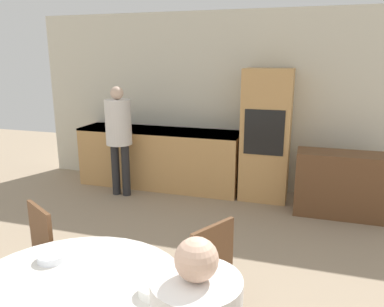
# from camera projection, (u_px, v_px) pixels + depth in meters

# --- Properties ---
(wall_back) EXTENTS (6.59, 0.05, 2.60)m
(wall_back) POSITION_uv_depth(u_px,v_px,m) (243.00, 103.00, 5.50)
(wall_back) COLOR beige
(wall_back) RESTS_ON ground_plane
(kitchen_counter) EXTENTS (2.47, 0.60, 0.89)m
(kitchen_counter) POSITION_uv_depth(u_px,v_px,m) (159.00, 157.00, 5.74)
(kitchen_counter) COLOR tan
(kitchen_counter) RESTS_ON ground_plane
(oven_unit) EXTENTS (0.65, 0.59, 1.81)m
(oven_unit) POSITION_uv_depth(u_px,v_px,m) (266.00, 135.00, 5.18)
(oven_unit) COLOR tan
(oven_unit) RESTS_ON ground_plane
(sideboard) EXTENTS (1.15, 0.45, 0.81)m
(sideboard) POSITION_uv_depth(u_px,v_px,m) (343.00, 185.00, 4.68)
(sideboard) COLOR brown
(sideboard) RESTS_ON ground_plane
(chair_far_left) EXTENTS (0.55, 0.55, 0.91)m
(chair_far_left) POSITION_uv_depth(u_px,v_px,m) (30.00, 261.00, 2.72)
(chair_far_left) COLOR brown
(chair_far_left) RESTS_ON ground_plane
(chair_far_right) EXTENTS (0.54, 0.54, 0.91)m
(chair_far_right) POSITION_uv_depth(u_px,v_px,m) (202.00, 274.00, 2.56)
(chair_far_right) COLOR brown
(chair_far_right) RESTS_ON ground_plane
(person_standing) EXTENTS (0.36, 0.36, 1.57)m
(person_standing) POSITION_uv_depth(u_px,v_px,m) (119.00, 130.00, 5.24)
(person_standing) COLOR #262628
(person_standing) RESTS_ON ground_plane
(bowl_near) EXTENTS (0.18, 0.18, 0.04)m
(bowl_near) POSITION_uv_depth(u_px,v_px,m) (52.00, 257.00, 2.27)
(bowl_near) COLOR silver
(bowl_near) RESTS_ON dining_table
(bowl_centre) EXTENTS (0.19, 0.19, 0.04)m
(bowl_centre) POSITION_uv_depth(u_px,v_px,m) (93.00, 306.00, 1.83)
(bowl_centre) COLOR silver
(bowl_centre) RESTS_ON dining_table
(bowl_far) EXTENTS (0.17, 0.17, 0.05)m
(bowl_far) POSITION_uv_depth(u_px,v_px,m) (155.00, 289.00, 1.95)
(bowl_far) COLOR white
(bowl_far) RESTS_ON dining_table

